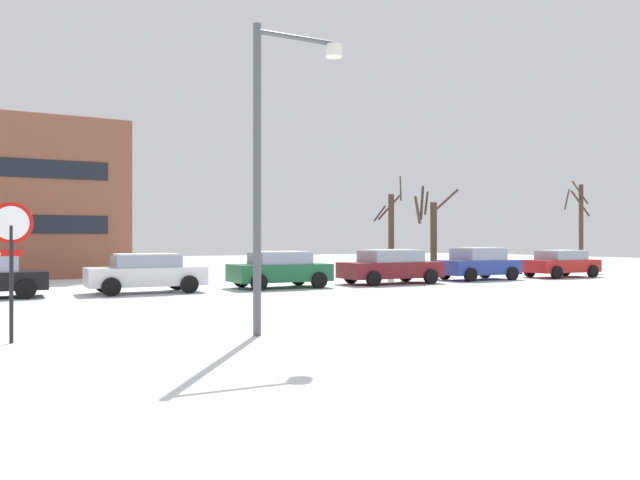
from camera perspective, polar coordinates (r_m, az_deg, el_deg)
The scene contains 13 objects.
ground_plane at distance 14.31m, azimuth -21.50°, elevation -7.64°, with size 120.00×120.00×0.00m, color white.
road_surface at distance 17.59m, azimuth -22.55°, elevation -6.21°, with size 80.00×8.62×0.00m.
stop_sign at distance 12.70m, azimuth -26.55°, elevation -0.36°, with size 0.74×0.19×2.59m.
street_lamp at distance 12.59m, azimuth -4.35°, elevation 8.57°, with size 1.99×0.36×6.20m.
parked_car_white at distance 23.23m, azimuth -15.74°, elevation -2.91°, with size 4.12×2.04×1.42m.
parked_car_green at distance 24.75m, azimuth -3.72°, elevation -2.69°, with size 3.91×2.14×1.46m.
parked_car_maroon at distance 27.20m, azimuth 6.52°, elevation -2.42°, with size 4.48×2.10×1.50m.
parked_car_blue at distance 30.66m, azimuth 14.36°, elevation -2.12°, with size 3.91×2.09×1.56m.
parked_car_red at distance 34.14m, azimuth 21.32°, elevation -2.01°, with size 3.98×1.97×1.40m.
tree_far_mid at distance 41.38m, azimuth 22.85°, elevation 1.37°, with size 1.49×1.98×5.57m.
tree_far_left at distance 31.90m, azimuth 6.55°, elevation 0.68°, with size 1.79×1.66×5.14m.
tree_far_right at distance 32.82m, azimuth 10.27°, elevation 0.77°, with size 2.24×2.03×4.81m.
building_far_left at distance 38.40m, azimuth -27.31°, elevation 3.19°, with size 11.98×11.70×8.11m.
Camera 1 is at (-1.38, -14.12, 1.89)m, focal length 34.74 mm.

